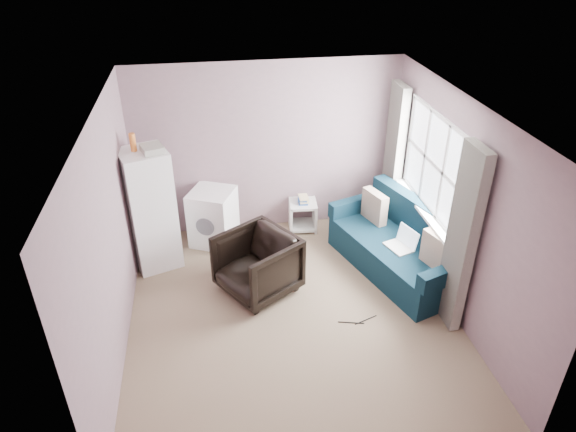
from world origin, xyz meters
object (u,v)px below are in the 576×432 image
Objects in this scene: fridge at (151,209)px; armchair at (257,262)px; sofa at (401,247)px; side_table at (303,213)px; washing_machine at (213,216)px.

armchair is at bearing -52.12° from fridge.
fridge is at bearing 149.40° from sofa.
armchair is 1.94m from sofa.
sofa is at bearing -48.16° from side_table.
side_table is at bearing 113.12° from sofa.
washing_machine is at bearing 137.38° from sofa.
washing_machine is at bearing -173.72° from side_table.
armchair is at bearing -121.21° from side_table.
armchair is 1.63m from side_table.
sofa is (1.09, -1.22, 0.07)m from side_table.
sofa is (1.93, 0.16, -0.10)m from armchair.
side_table is (1.33, 0.15, -0.17)m from washing_machine.
washing_machine is (0.79, 0.40, -0.41)m from fridge.
armchair is at bearing 166.04° from sofa.
side_table is (0.84, 1.38, -0.18)m from armchair.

